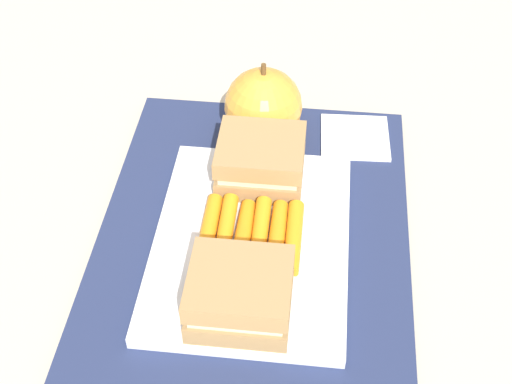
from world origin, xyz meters
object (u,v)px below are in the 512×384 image
(sandwich_half_right, at_px, (261,160))
(carrot_sticks_bundle, at_px, (251,233))
(apple, at_px, (263,106))
(paper_napkin, at_px, (355,137))
(sandwich_half_left, at_px, (240,294))
(food_tray, at_px, (251,242))

(sandwich_half_right, bearing_deg, carrot_sticks_bundle, -179.91)
(apple, relative_size, paper_napkin, 1.28)
(sandwich_half_left, relative_size, sandwich_half_right, 1.00)
(sandwich_half_right, relative_size, paper_napkin, 1.14)
(sandwich_half_left, xyz_separation_m, paper_napkin, (0.24, -0.09, -0.03))
(food_tray, height_order, carrot_sticks_bundle, carrot_sticks_bundle)
(sandwich_half_left, bearing_deg, sandwich_half_right, 0.00)
(food_tray, height_order, apple, apple)
(carrot_sticks_bundle, relative_size, apple, 0.99)
(sandwich_half_right, bearing_deg, apple, 4.00)
(sandwich_half_right, distance_m, paper_napkin, 0.13)
(apple, bearing_deg, carrot_sticks_bundle, -178.00)
(food_tray, distance_m, paper_napkin, 0.18)
(carrot_sticks_bundle, bearing_deg, sandwich_half_left, 179.91)
(carrot_sticks_bundle, bearing_deg, apple, 2.00)
(carrot_sticks_bundle, height_order, apple, apple)
(sandwich_half_right, xyz_separation_m, paper_napkin, (0.08, -0.09, -0.03))
(food_tray, distance_m, sandwich_half_right, 0.08)
(sandwich_half_right, height_order, apple, apple)
(sandwich_half_left, distance_m, sandwich_half_right, 0.16)
(sandwich_half_right, bearing_deg, sandwich_half_left, 180.00)
(sandwich_half_left, xyz_separation_m, apple, (0.23, 0.01, 0.01))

